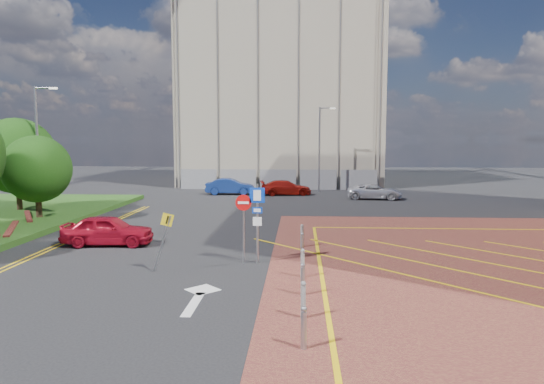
# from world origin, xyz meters

# --- Properties ---
(ground) EXTENTS (140.00, 140.00, 0.00)m
(ground) POSITION_xyz_m (0.00, 0.00, 0.00)
(ground) COLOR black
(ground) RESTS_ON ground
(tree_c) EXTENTS (4.00, 4.00, 4.90)m
(tree_c) POSITION_xyz_m (-13.50, 10.00, 3.19)
(tree_c) COLOR #3D2B1C
(tree_c) RESTS_ON grass_bed
(tree_d) EXTENTS (5.00, 5.00, 6.08)m
(tree_d) POSITION_xyz_m (-16.50, 13.00, 3.87)
(tree_d) COLOR #3D2B1C
(tree_d) RESTS_ON grass_bed
(lamp_left_far) EXTENTS (1.53, 0.16, 8.00)m
(lamp_left_far) POSITION_xyz_m (-14.42, 12.00, 4.66)
(lamp_left_far) COLOR #9EA0A8
(lamp_left_far) RESTS_ON grass_bed
(lamp_back) EXTENTS (1.53, 0.16, 8.00)m
(lamp_back) POSITION_xyz_m (4.08, 28.00, 4.36)
(lamp_back) COLOR #9EA0A8
(lamp_back) RESTS_ON ground
(sign_cluster) EXTENTS (1.17, 0.12, 3.20)m
(sign_cluster) POSITION_xyz_m (0.30, 0.98, 1.95)
(sign_cluster) COLOR #9EA0A8
(sign_cluster) RESTS_ON ground
(warning_sign) EXTENTS (0.81, 0.43, 2.24)m
(warning_sign) POSITION_xyz_m (-2.83, -0.60, 1.43)
(warning_sign) COLOR #9EA0A8
(warning_sign) RESTS_ON ground
(bollard_row) EXTENTS (0.14, 11.14, 0.90)m
(bollard_row) POSITION_xyz_m (2.30, -1.67, 0.47)
(bollard_row) COLOR #9EA0A8
(bollard_row) RESTS_ON forecourt
(construction_building) EXTENTS (21.20, 19.20, 22.00)m
(construction_building) POSITION_xyz_m (0.00, 40.00, 11.00)
(construction_building) COLOR gray
(construction_building) RESTS_ON ground
(construction_fence) EXTENTS (21.60, 0.06, 2.00)m
(construction_fence) POSITION_xyz_m (1.00, 30.00, 1.00)
(construction_fence) COLOR gray
(construction_fence) RESTS_ON ground
(car_red_left) EXTENTS (4.29, 1.99, 1.42)m
(car_red_left) POSITION_xyz_m (-6.82, 3.93, 0.71)
(car_red_left) COLOR #AB0E23
(car_red_left) RESTS_ON ground
(car_blue_back) EXTENTS (4.47, 1.76, 1.45)m
(car_blue_back) POSITION_xyz_m (-4.12, 25.34, 0.72)
(car_blue_back) COLOR navy
(car_blue_back) RESTS_ON ground
(car_red_back) EXTENTS (4.78, 2.50, 1.32)m
(car_red_back) POSITION_xyz_m (0.93, 25.18, 0.66)
(car_red_back) COLOR #9D140D
(car_red_back) RESTS_ON ground
(car_silver_back) EXTENTS (4.76, 2.61, 1.26)m
(car_silver_back) POSITION_xyz_m (8.43, 22.58, 0.63)
(car_silver_back) COLOR silver
(car_silver_back) RESTS_ON ground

